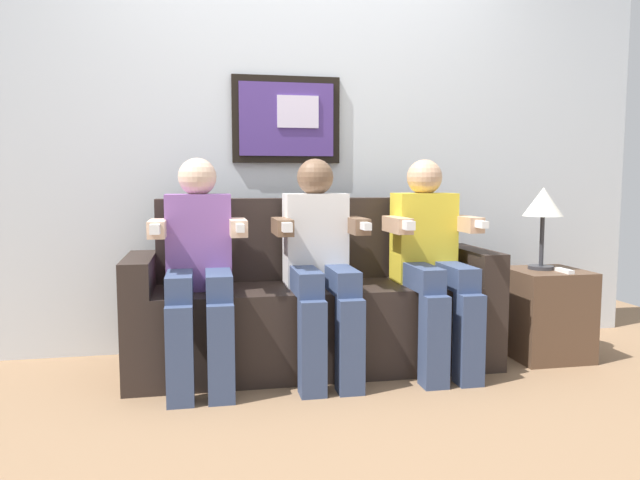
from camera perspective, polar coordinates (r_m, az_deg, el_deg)
name	(u,v)px	position (r m, az deg, el deg)	size (l,w,h in m)	color
ground_plane	(326,385)	(3.02, 0.57, -13.64)	(5.63, 5.63, 0.00)	#8C6B4C
back_wall_assembly	(299,129)	(3.61, -1.96, 10.52)	(4.33, 0.10, 2.60)	silver
couch	(314,308)	(3.24, -0.61, -6.54)	(1.93, 0.58, 0.90)	#2D231E
person_on_left	(199,261)	(2.97, -11.45, -2.01)	(0.46, 0.56, 1.11)	#8C59A5
person_in_middle	(320,258)	(3.03, -0.03, -1.76)	(0.46, 0.56, 1.11)	white
person_on_right	(432,255)	(3.20, 10.57, -1.45)	(0.46, 0.56, 1.11)	yellow
side_table_right	(546,314)	(3.63, 20.70, -6.57)	(0.40, 0.40, 0.50)	brown
table_lamp	(543,206)	(3.56, 20.47, 3.09)	(0.22, 0.22, 0.46)	#333338
spare_remote_on_table	(564,271)	(3.51, 22.24, -2.72)	(0.04, 0.13, 0.02)	white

